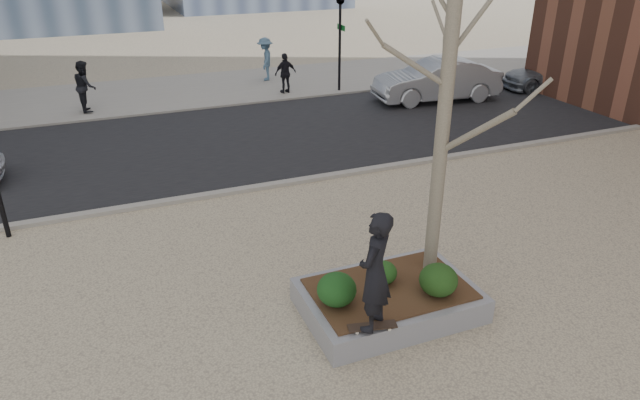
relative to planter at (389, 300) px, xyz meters
name	(u,v)px	position (x,y,z in m)	size (l,w,h in m)	color
ground	(337,324)	(-1.00, 0.00, -0.23)	(120.00, 120.00, 0.00)	#BEAF8B
street	(211,143)	(-1.00, 10.00, -0.21)	(60.00, 8.00, 0.02)	black
far_sidewalk	(176,92)	(-1.00, 17.00, -0.21)	(60.00, 6.00, 0.02)	gray
planter	(389,300)	(0.00, 0.00, 0.00)	(3.00, 2.00, 0.45)	gray
planter_mulch	(389,288)	(0.00, 0.00, 0.25)	(2.70, 1.70, 0.04)	#382314
sycamore_tree	(446,92)	(1.00, 0.30, 3.56)	(2.80, 2.80, 6.60)	gray
shrub_left	(337,289)	(-1.05, -0.09, 0.55)	(0.66, 0.66, 0.56)	#133E16
shrub_middle	(383,273)	(-0.03, 0.19, 0.47)	(0.48, 0.48, 0.41)	black
shrub_right	(438,280)	(0.67, -0.47, 0.54)	(0.66, 0.66, 0.56)	#183C13
skateboard	(372,328)	(-0.78, -0.88, 0.26)	(0.78, 0.20, 0.07)	black
skateboarder	(375,272)	(-0.78, -0.88, 1.29)	(0.72, 0.47, 1.98)	black
car_silver	(437,80)	(8.39, 11.65, 0.61)	(1.72, 4.95, 1.63)	#94979C
car_third	(554,74)	(14.10, 11.39, 0.43)	(1.78, 4.37, 1.27)	slate
pedestrian_a	(85,86)	(-4.48, 15.29, 0.73)	(0.91, 0.71, 1.87)	black
pedestrian_b	(265,59)	(3.16, 17.51, 0.74)	(1.22, 0.70, 1.88)	#46657F
pedestrian_c	(285,73)	(3.26, 15.04, 0.61)	(0.96, 0.40, 1.63)	black
traffic_light_far	(340,36)	(5.50, 14.60, 2.02)	(0.60, 2.48, 4.50)	black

